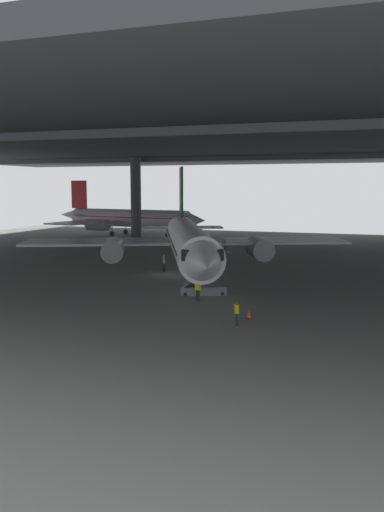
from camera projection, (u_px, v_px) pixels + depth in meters
The scene contains 8 objects.
ground_plane at pixel (178, 275), 55.11m from camera, with size 110.00×110.00×0.00m, color gray.
hangar_structure at pixel (216, 143), 66.20m from camera, with size 121.00×99.00×14.84m.
airplane_main at pixel (188, 241), 54.52m from camera, with size 34.32×34.31×11.32m.
boarding_stairs at pixel (204, 286), 45.02m from camera, with size 4.38×2.95×4.63m.
crew_worker_near_nose at pixel (237, 312), 34.76m from camera, with size 0.37×0.49×1.65m.
crew_worker_by_stairs at pixel (198, 288), 42.25m from camera, with size 0.55×0.25×1.75m.
airplane_distant at pixel (127, 218), 98.43m from camera, with size 31.47×30.63×10.08m.
traffic_cone_orange at pixel (249, 314), 36.78m from camera, with size 0.36×0.36×0.60m.
Camera 1 is at (19.11, -50.96, 8.97)m, focal length 37.77 mm.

